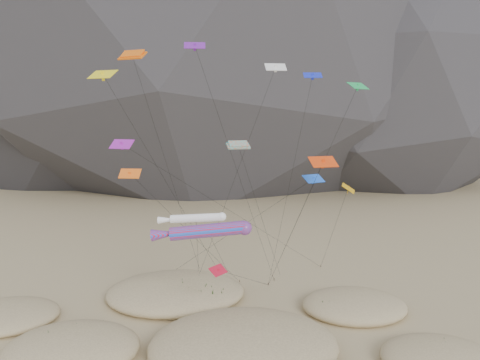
% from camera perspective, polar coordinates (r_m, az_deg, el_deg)
% --- Properties ---
extents(dunes, '(49.80, 38.31, 3.64)m').
position_cam_1_polar(dunes, '(41.91, -6.74, -20.37)').
color(dunes, '#CCB789').
rests_on(dunes, ground).
extents(dune_grass, '(44.10, 29.43, 1.46)m').
position_cam_1_polar(dune_grass, '(42.61, -3.93, -19.58)').
color(dune_grass, black).
rests_on(dune_grass, ground).
extents(kite_stakes, '(23.50, 7.66, 0.30)m').
position_cam_1_polar(kite_stakes, '(59.90, -1.17, -11.95)').
color(kite_stakes, '#3F2D1E').
rests_on(kite_stakes, ground).
extents(rainbow_tube_kite, '(8.89, 20.48, 11.43)m').
position_cam_1_polar(rainbow_tube_kite, '(41.23, -4.43, -6.23)').
color(rainbow_tube_kite, red).
rests_on(rainbow_tube_kite, ground).
extents(white_tube_kite, '(6.41, 15.54, 11.65)m').
position_cam_1_polar(white_tube_kite, '(43.71, -5.71, -4.68)').
color(white_tube_kite, white).
rests_on(white_tube_kite, ground).
extents(orange_parafoil, '(7.75, 14.70, 26.87)m').
position_cam_1_polar(orange_parafoil, '(48.55, -12.88, 14.29)').
color(orange_parafoil, '#EA5E0C').
rests_on(orange_parafoil, ground).
extents(multi_parafoil, '(7.65, 12.74, 18.04)m').
position_cam_1_polar(multi_parafoil, '(46.05, -0.13, 4.03)').
color(multi_parafoil, '#FF451A').
rests_on(multi_parafoil, ground).
extents(delta_kites, '(27.39, 22.38, 27.15)m').
position_cam_1_polar(delta_kites, '(44.95, 0.91, 5.45)').
color(delta_kites, white).
rests_on(delta_kites, ground).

